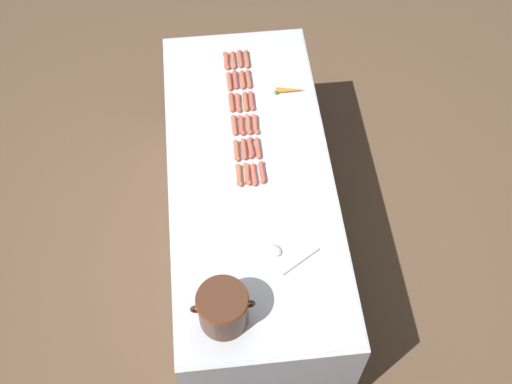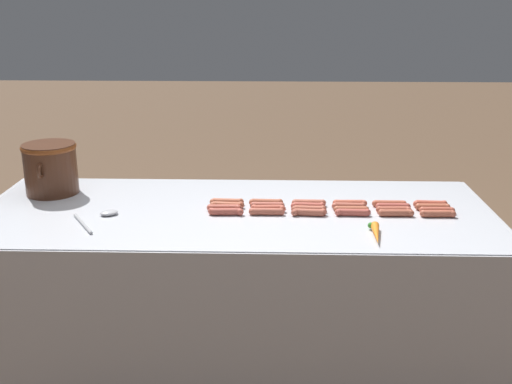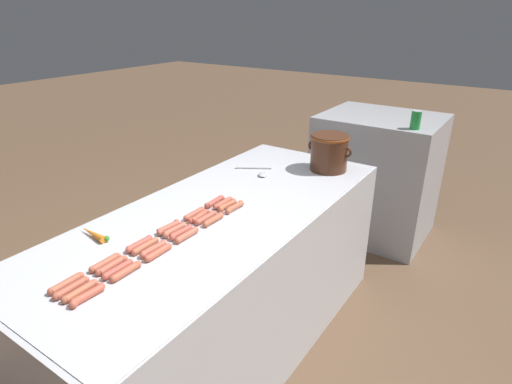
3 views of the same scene
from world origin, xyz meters
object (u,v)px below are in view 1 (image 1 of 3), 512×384
object	(u,v)px
hot_dog_4	(258,148)
hot_dog_19	(229,81)
hot_dog_5	(262,172)
hot_dog_9	(248,125)
carrot	(290,90)
hot_dog_15	(241,125)
hot_dog_17	(247,174)
hot_dog_1	(249,79)
hot_dog_8	(246,102)
hot_dog_22	(237,150)
hot_dog_10	(251,148)
bean_pot	(223,307)
hot_dog_2	(252,101)
hot_dog_6	(240,59)
hot_dog_14	(238,103)
hot_dog_23	(239,175)
hot_dog_3	(255,124)
hot_dog_12	(233,60)
hot_dog_16	(244,149)
hot_dog_18	(227,61)
hot_dog_20	(232,102)
hot_dog_7	(242,80)
hot_dog_21	(234,125)
hot_dog_0	(247,59)
serving_spoon	(284,254)
hot_dog_11	(254,175)
hot_dog_13	(235,80)

from	to	relation	value
hot_dog_4	hot_dog_19	xyz separation A→B (m)	(0.11, -0.49, 0.00)
hot_dog_5	hot_dog_9	distance (m)	0.33
carrot	hot_dog_5	bearing A→B (deg)	68.19
hot_dog_15	hot_dog_17	size ratio (longest dim) A/B	1.00
hot_dog_1	hot_dog_8	size ratio (longest dim) A/B	1.00
hot_dog_9	hot_dog_22	distance (m)	0.19
hot_dog_5	hot_dog_10	distance (m)	0.17
bean_pot	hot_dog_8	bearing A→B (deg)	-99.86
hot_dog_2	hot_dog_6	distance (m)	0.33
hot_dog_5	hot_dog_14	bearing A→B (deg)	-80.49
hot_dog_14	hot_dog_6	bearing A→B (deg)	-97.18
hot_dog_22	bean_pot	distance (m)	0.94
hot_dog_14	hot_dog_23	size ratio (longest dim) A/B	1.00
hot_dog_3	carrot	bearing A→B (deg)	-134.56
hot_dog_1	hot_dog_12	bearing A→B (deg)	-64.86
hot_dog_2	hot_dog_3	bearing A→B (deg)	91.19
hot_dog_16	hot_dog_18	bearing A→B (deg)	-86.51
hot_dog_16	hot_dog_20	bearing A→B (deg)	-83.52
hot_dog_7	bean_pot	size ratio (longest dim) A/B	0.49
hot_dog_2	hot_dog_3	xyz separation A→B (m)	(-0.00, 0.17, 0.00)
hot_dog_16	hot_dog_21	xyz separation A→B (m)	(0.04, -0.17, 0.00)
hot_dog_0	hot_dog_5	size ratio (longest dim) A/B	1.00
serving_spoon	carrot	distance (m)	1.03
hot_dog_22	hot_dog_23	distance (m)	0.16
hot_dog_10	hot_dog_16	bearing A→B (deg)	6.57
hot_dog_17	hot_dog_4	bearing A→B (deg)	-114.25
hot_dog_11	hot_dog_17	world-z (taller)	same
hot_dog_21	hot_dog_1	bearing A→B (deg)	-108.65
hot_dog_1	hot_dog_2	distance (m)	0.17
hot_dog_17	carrot	world-z (taller)	carrot
hot_dog_10	serving_spoon	world-z (taller)	hot_dog_10
hot_dog_2	hot_dog_14	distance (m)	0.08
hot_dog_0	hot_dog_21	xyz separation A→B (m)	(0.12, 0.49, 0.00)
hot_dog_3	hot_dog_22	world-z (taller)	same
hot_dog_12	hot_dog_22	distance (m)	0.66
hot_dog_10	hot_dog_3	bearing A→B (deg)	-104.73
hot_dog_3	hot_dog_13	world-z (taller)	same
hot_dog_12	hot_dog_15	distance (m)	0.49
hot_dog_8	hot_dog_0	bearing A→B (deg)	-96.70
serving_spoon	carrot	xyz separation A→B (m)	(-0.17, -1.02, 0.01)
hot_dog_11	hot_dog_14	bearing A→B (deg)	-85.70
hot_dog_4	hot_dog_23	world-z (taller)	same
hot_dog_4	hot_dog_6	xyz separation A→B (m)	(0.03, -0.66, 0.00)
hot_dog_18	hot_dog_20	world-z (taller)	same
hot_dog_17	hot_dog_19	world-z (taller)	same
hot_dog_13	hot_dog_5	bearing A→B (deg)	96.94
hot_dog_5	hot_dog_7	distance (m)	0.66
hot_dog_13	hot_dog_15	xyz separation A→B (m)	(-0.00, 0.34, 0.00)
hot_dog_20	hot_dog_19	bearing A→B (deg)	-90.55
hot_dog_5	hot_dog_15	world-z (taller)	same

